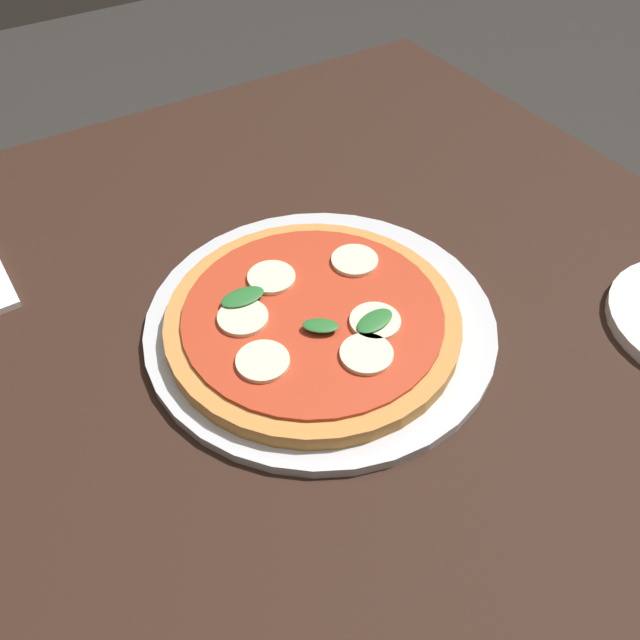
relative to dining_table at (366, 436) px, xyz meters
The scene contains 4 objects.
ground_plane 0.63m from the dining_table, ahead, with size 6.00×6.00×0.00m, color #2D2B28.
dining_table is the anchor object (origin of this frame).
serving_tray 0.14m from the dining_table, ahead, with size 0.38×0.38×0.01m, color silver.
pizza 0.14m from the dining_table, ahead, with size 0.31×0.31×0.03m.
Camera 1 is at (-0.33, 0.26, 1.24)m, focal length 37.53 mm.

